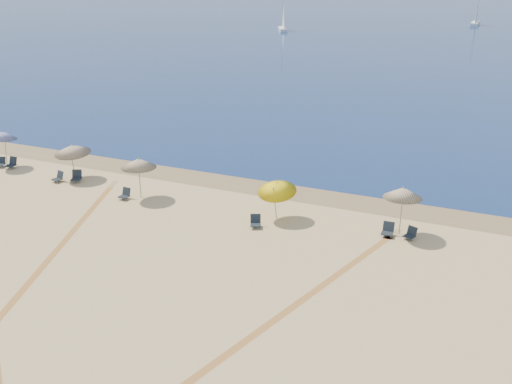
# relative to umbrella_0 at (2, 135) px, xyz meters

# --- Properties ---
(wet_sand) EXTENTS (500.00, 500.00, 0.00)m
(wet_sand) POSITION_rel_umbrella_0_xyz_m (18.93, 3.32, -2.22)
(wet_sand) COLOR olive
(wet_sand) RESTS_ON ground
(umbrella_0) EXTENTS (1.88, 1.92, 2.57)m
(umbrella_0) POSITION_rel_umbrella_0_xyz_m (0.00, 0.00, 0.00)
(umbrella_0) COLOR gray
(umbrella_0) RESTS_ON ground
(umbrella_1) EXTENTS (2.30, 2.35, 2.36)m
(umbrella_1) POSITION_rel_umbrella_0_xyz_m (5.83, -0.03, -0.26)
(umbrella_1) COLOR gray
(umbrella_1) RESTS_ON ground
(umbrella_2) EXTENTS (2.09, 2.09, 2.50)m
(umbrella_2) POSITION_rel_umbrella_0_xyz_m (11.63, -1.17, -0.06)
(umbrella_2) COLOR gray
(umbrella_2) RESTS_ON ground
(umbrella_3) EXTENTS (2.12, 2.19, 2.40)m
(umbrella_3) POSITION_rel_umbrella_0_xyz_m (20.22, -0.86, -0.37)
(umbrella_3) COLOR gray
(umbrella_3) RESTS_ON ground
(umbrella_4) EXTENTS (2.00, 2.02, 2.66)m
(umbrella_4) POSITION_rel_umbrella_0_xyz_m (26.82, -0.18, 0.10)
(umbrella_4) COLOR gray
(umbrella_4) RESTS_ON ground
(chair_0) EXTENTS (0.72, 0.78, 0.66)m
(chair_0) POSITION_rel_umbrella_0_xyz_m (-0.33, -0.21, -1.93)
(chair_0) COLOR black
(chair_0) RESTS_ON ground
(chair_1) EXTENTS (0.64, 0.74, 0.74)m
(chair_1) POSITION_rel_umbrella_0_xyz_m (0.53, -0.09, -1.89)
(chair_1) COLOR black
(chair_1) RESTS_ON ground
(chair_2) EXTENTS (0.70, 0.77, 0.67)m
(chair_2) POSITION_rel_umbrella_0_xyz_m (5.27, -0.96, -1.93)
(chair_2) COLOR black
(chair_2) RESTS_ON ground
(chair_3) EXTENTS (0.84, 0.90, 0.73)m
(chair_3) POSITION_rel_umbrella_0_xyz_m (6.32, -0.48, -1.90)
(chair_3) COLOR black
(chair_3) RESTS_ON ground
(chair_4) EXTENTS (0.59, 0.67, 0.65)m
(chair_4) POSITION_rel_umbrella_0_xyz_m (10.89, -1.72, -1.93)
(chair_4) COLOR black
(chair_4) RESTS_ON ground
(chair_5) EXTENTS (0.77, 0.82, 0.67)m
(chair_5) POSITION_rel_umbrella_0_xyz_m (19.61, -2.31, -1.93)
(chair_5) COLOR black
(chair_5) RESTS_ON ground
(chair_6) EXTENTS (0.58, 0.68, 0.70)m
(chair_6) POSITION_rel_umbrella_0_xyz_m (26.30, -0.57, -1.91)
(chair_6) COLOR black
(chair_6) RESTS_ON ground
(chair_7) EXTENTS (0.71, 0.76, 0.63)m
(chair_7) POSITION_rel_umbrella_0_xyz_m (27.45, -0.50, -1.94)
(chair_7) COLOR black
(chair_7) RESTS_ON ground
(sailboat_0) EXTENTS (1.49, 5.74, 8.54)m
(sailboat_0) POSITION_rel_umbrella_0_xyz_m (22.27, 108.11, 0.36)
(sailboat_0) COLOR white
(sailboat_0) RESTS_ON ocean
(sailboat_2) EXTENTS (3.53, 5.31, 7.83)m
(sailboat_2) POSITION_rel_umbrella_0_xyz_m (-11.26, 82.77, 0.15)
(sailboat_2) COLOR white
(sailboat_2) RESTS_ON ocean
(tire_tracks) EXTENTS (50.55, 40.28, 0.00)m
(tire_tracks) POSITION_rel_umbrella_0_xyz_m (15.29, -12.75, -2.22)
(tire_tracks) COLOR tan
(tire_tracks) RESTS_ON ground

